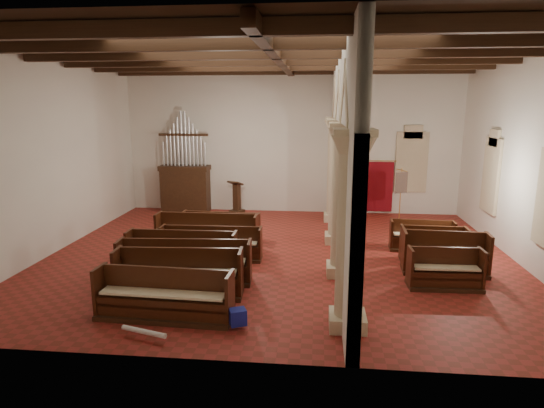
{
  "coord_description": "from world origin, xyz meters",
  "views": [
    {
      "loc": [
        1.1,
        -13.26,
        4.49
      ],
      "look_at": [
        -0.26,
        0.5,
        1.49
      ],
      "focal_mm": 30.0,
      "sensor_mm": 36.0,
      "label": 1
    }
  ],
  "objects": [
    {
      "name": "tube_heater_a",
      "position": [
        -2.2,
        -5.39,
        0.16
      ],
      "size": [
        1.0,
        0.37,
        0.1
      ],
      "primitive_type": "cylinder",
      "rotation": [
        0.0,
        1.57,
        -0.28
      ],
      "color": "white",
      "rests_on": "floor"
    },
    {
      "name": "pipe_organ",
      "position": [
        -4.5,
        5.5,
        1.37
      ],
      "size": [
        2.1,
        0.85,
        4.4
      ],
      "color": "#392112",
      "rests_on": "floor"
    },
    {
      "name": "wall_right",
      "position": [
        7.0,
        0.0,
        3.0
      ],
      "size": [
        0.02,
        12.0,
        6.0
      ],
      "primitive_type": "cube",
      "color": "silver",
      "rests_on": "floor"
    },
    {
      "name": "nave_pew_1",
      "position": [
        -2.13,
        -3.25,
        0.38
      ],
      "size": [
        3.09,
        0.95,
        1.15
      ],
      "rotation": [
        0.0,
        0.0,
        0.06
      ],
      "color": "#392112",
      "rests_on": "floor"
    },
    {
      "name": "nave_pew_6",
      "position": [
        -2.11,
        1.39,
        0.32
      ],
      "size": [
        2.69,
        0.78,
        0.96
      ],
      "rotation": [
        0.0,
        0.0,
        -0.05
      ],
      "color": "#392112",
      "rests_on": "floor"
    },
    {
      "name": "wall_back",
      "position": [
        0.0,
        6.0,
        3.0
      ],
      "size": [
        14.0,
        0.02,
        6.0
      ],
      "primitive_type": "cube",
      "color": "silver",
      "rests_on": "floor"
    },
    {
      "name": "nave_pew_4",
      "position": [
        -1.98,
        -0.56,
        0.32
      ],
      "size": [
        3.04,
        0.71,
        0.98
      ],
      "rotation": [
        0.0,
        0.0,
        0.02
      ],
      "color": "#392112",
      "rests_on": "floor"
    },
    {
      "name": "wall_front",
      "position": [
        0.0,
        -6.0,
        3.0
      ],
      "size": [
        14.0,
        0.02,
        6.0
      ],
      "primitive_type": "cube",
      "color": "silver",
      "rests_on": "floor"
    },
    {
      "name": "hymnal_box_c",
      "position": [
        -1.67,
        0.3,
        0.28
      ],
      "size": [
        0.4,
        0.35,
        0.36
      ],
      "primitive_type": "cube",
      "rotation": [
        0.0,
        0.0,
        -0.15
      ],
      "color": "#162799",
      "rests_on": "floor"
    },
    {
      "name": "hymnal_box_b",
      "position": [
        -1.11,
        -2.8,
        0.27
      ],
      "size": [
        0.35,
        0.29,
        0.35
      ],
      "primitive_type": "cube",
      "rotation": [
        0.0,
        0.0,
        -0.02
      ],
      "color": "navy",
      "rests_on": "floor"
    },
    {
      "name": "dossal_curtain",
      "position": [
        3.5,
        5.92,
        1.17
      ],
      "size": [
        1.8,
        0.07,
        2.17
      ],
      "color": "maroon",
      "rests_on": "floor"
    },
    {
      "name": "tube_heater_b",
      "position": [
        -2.38,
        -4.15,
        0.16
      ],
      "size": [
        0.97,
        0.3,
        0.1
      ],
      "primitive_type": "cylinder",
      "rotation": [
        0.0,
        1.57,
        0.22
      ],
      "color": "white",
      "rests_on": "floor"
    },
    {
      "name": "nave_pew_0",
      "position": [
        -2.09,
        -4.48,
        0.36
      ],
      "size": [
        2.99,
        0.87,
        1.1
      ],
      "rotation": [
        0.0,
        0.0,
        -0.05
      ],
      "color": "#392112",
      "rests_on": "floor"
    },
    {
      "name": "nave_pew_3",
      "position": [
        -2.6,
        -1.45,
        0.36
      ],
      "size": [
        3.07,
        0.75,
        1.08
      ],
      "rotation": [
        0.0,
        0.0,
        0.01
      ],
      "color": "#392112",
      "rests_on": "floor"
    },
    {
      "name": "window_back",
      "position": [
        5.0,
        5.98,
        2.2
      ],
      "size": [
        1.0,
        0.03,
        2.2
      ],
      "primitive_type": "cube",
      "color": "#377B61",
      "rests_on": "wall_back"
    },
    {
      "name": "wall_left",
      "position": [
        -7.0,
        0.0,
        3.0
      ],
      "size": [
        0.02,
        12.0,
        6.0
      ],
      "primitive_type": "cube",
      "color": "silver",
      "rests_on": "floor"
    },
    {
      "name": "aisle_pew_1",
      "position": [
        4.63,
        -1.08,
        0.39
      ],
      "size": [
        2.28,
        0.89,
        1.15
      ],
      "rotation": [
        0.0,
        0.0,
        -0.06
      ],
      "color": "#392112",
      "rests_on": "floor"
    },
    {
      "name": "hymnal_box_a",
      "position": [
        -0.44,
        -4.79,
        0.27
      ],
      "size": [
        0.41,
        0.38,
        0.33
      ],
      "primitive_type": "cube",
      "rotation": [
        0.0,
        0.0,
        0.42
      ],
      "color": "navy",
      "rests_on": "floor"
    },
    {
      "name": "aisle_pew_3",
      "position": [
        4.45,
        0.89,
        0.32
      ],
      "size": [
        2.0,
        0.77,
        0.97
      ],
      "rotation": [
        0.0,
        0.0,
        -0.06
      ],
      "color": "#392112",
      "rests_on": "floor"
    },
    {
      "name": "floor",
      "position": [
        0.0,
        0.0,
        0.0
      ],
      "size": [
        14.0,
        14.0,
        0.0
      ],
      "primitive_type": "plane",
      "color": "maroon",
      "rests_on": "ground"
    },
    {
      "name": "aisle_pew_2",
      "position": [
        4.55,
        -0.16,
        0.35
      ],
      "size": [
        1.9,
        0.75,
        1.05
      ],
      "rotation": [
        0.0,
        0.0,
        -0.03
      ],
      "color": "#392112",
      "rests_on": "floor"
    },
    {
      "name": "processional_banner",
      "position": [
        4.27,
        3.94,
        0.78
      ],
      "size": [
        0.48,
        0.61,
        2.23
      ],
      "rotation": [
        0.0,
        0.0,
        0.41
      ],
      "color": "#392112",
      "rests_on": "floor"
    },
    {
      "name": "ceiling",
      "position": [
        0.0,
        0.0,
        6.0
      ],
      "size": [
        14.0,
        14.0,
        0.0
      ],
      "primitive_type": "plane",
      "rotation": [
        3.14,
        0.0,
        0.0
      ],
      "color": "black",
      "rests_on": "wall_back"
    },
    {
      "name": "ceiling_beams",
      "position": [
        0.0,
        0.0,
        5.82
      ],
      "size": [
        13.8,
        11.8,
        0.3
      ],
      "primitive_type": null,
      "color": "#392112",
      "rests_on": "wall_back"
    },
    {
      "name": "window_right_b",
      "position": [
        6.98,
        2.5,
        2.2
      ],
      "size": [
        0.03,
        1.0,
        2.2
      ],
      "primitive_type": "cube",
      "color": "#377B61",
      "rests_on": "wall_right"
    },
    {
      "name": "arcade",
      "position": [
        1.8,
        0.0,
        3.56
      ],
      "size": [
        0.9,
        11.9,
        6.0
      ],
      "color": "beige",
      "rests_on": "floor"
    },
    {
      "name": "lectern",
      "position": [
        -2.27,
        5.49,
        0.58
      ],
      "size": [
        0.7,
        0.74,
        1.4
      ],
      "rotation": [
        0.0,
        0.0,
        -0.42
      ],
      "color": "#381E11",
      "rests_on": "floor"
    },
    {
      "name": "nave_pew_2",
      "position": [
        -2.24,
        -2.4,
        0.37
      ],
      "size": [
        3.48,
        0.96,
        1.11
      ],
      "rotation": [
        0.0,
        0.0,
        0.06
      ],
      "color": "#392112",
      "rests_on": "floor"
    },
    {
      "name": "aisle_pew_0",
      "position": [
        4.36,
        -2.14,
        0.34
      ],
      "size": [
        1.82,
        0.72,
        1.02
      ],
      "rotation": [
        0.0,
        0.0,
        0.02
      ],
      "color": "#392112",
      "rests_on": "floor"
    },
    {
      "name": "nave_pew_5",
      "position": [
        -2.34,
        0.37,
        0.38
      ],
      "size": [
        3.22,
        0.77,
        1.15
      ],
      "rotation": [
        0.0,
        0.0,
        -0.0
      ],
      "color": "#392112",
      "rests_on": "floor"
    }
  ]
}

